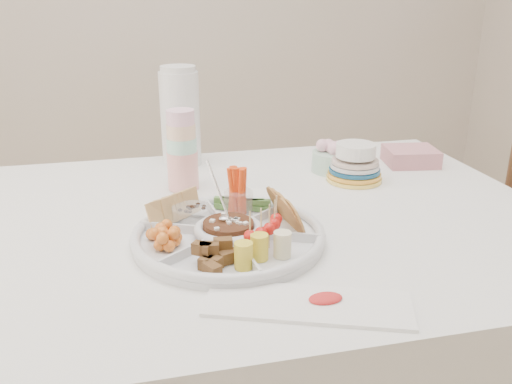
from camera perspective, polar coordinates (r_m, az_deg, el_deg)
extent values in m
cube|color=white|center=(1.41, -3.37, -17.03)|extent=(1.52, 1.02, 0.76)
cube|color=brown|center=(1.77, 21.97, -6.01)|extent=(0.48, 0.48, 0.98)
cylinder|color=silver|center=(1.09, -2.91, -4.29)|extent=(0.50, 0.50, 0.04)
cylinder|color=#532419|center=(1.08, -2.92, -3.93)|extent=(0.13, 0.13, 0.04)
cylinder|color=beige|center=(1.36, -7.81, 4.60)|extent=(0.08, 0.08, 0.21)
cylinder|color=white|center=(1.56, -7.99, 7.99)|extent=(0.13, 0.13, 0.29)
cylinder|color=silver|center=(1.52, 8.04, 3.68)|extent=(0.11, 0.11, 0.08)
cube|color=#CD828B|center=(1.64, 15.96, 3.64)|extent=(0.16, 0.14, 0.05)
cylinder|color=#EBCE4F|center=(1.45, 10.37, 2.94)|extent=(0.17, 0.17, 0.09)
cube|color=white|center=(0.90, 5.47, -11.65)|extent=(0.35, 0.22, 0.01)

